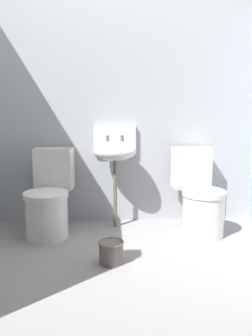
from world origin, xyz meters
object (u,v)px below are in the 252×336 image
object	(u,v)px
toilet_right	(200,199)
bucket	(111,252)
toilet_left	(49,200)
sink	(115,151)

from	to	relation	value
toilet_right	bucket	world-z (taller)	toilet_right
toilet_left	sink	xyz separation A→B (m)	(0.61, 0.19, 0.43)
toilet_right	toilet_left	bearing A→B (deg)	-10.59
toilet_left	toilet_right	bearing A→B (deg)	-173.86
toilet_left	bucket	bearing A→B (deg)	138.12
sink	toilet_right	bearing A→B (deg)	-13.33
toilet_right	bucket	distance (m)	1.07
toilet_left	bucket	size ratio (longest dim) A/B	3.92
toilet_left	bucket	xyz separation A→B (m)	(0.57, -0.64, -0.23)
toilet_right	sink	bearing A→B (deg)	-23.94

